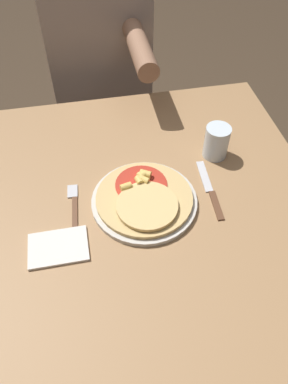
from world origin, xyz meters
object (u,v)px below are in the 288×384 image
at_px(dining_table, 130,228).
at_px(drinking_glass, 217,142).
at_px(pizza, 144,197).
at_px(fork, 74,205).
at_px(person_diner, 101,63).
at_px(plate, 144,200).
at_px(knife, 210,190).

bearing_deg(dining_table, drinking_glass, 26.77).
relative_size(pizza, fork, 1.48).
height_order(dining_table, person_diner, person_diner).
bearing_deg(dining_table, person_diner, 88.99).
distance_m(plate, drinking_glass, 0.29).
bearing_deg(pizza, dining_table, 179.84).
bearing_deg(pizza, plate, 88.38).
bearing_deg(knife, plate, -179.03).
bearing_deg(drinking_glass, knife, -112.41).
distance_m(plate, pizza, 0.02).
bearing_deg(plate, dining_table, -174.36).
distance_m(fork, drinking_glass, 0.46).
distance_m(dining_table, person_diner, 0.77).
bearing_deg(plate, knife, 0.97).
relative_size(pizza, knife, 1.18).
distance_m(pizza, person_diner, 0.77).
xyz_separation_m(plate, pizza, (-0.00, -0.00, 0.02)).
bearing_deg(fork, plate, -6.26).
bearing_deg(drinking_glass, dining_table, -153.23).
relative_size(dining_table, pizza, 4.09).
xyz_separation_m(knife, drinking_glass, (0.06, 0.14, 0.05)).
height_order(drinking_glass, person_diner, person_diner).
distance_m(knife, person_diner, 0.79).
distance_m(plate, person_diner, 0.76).
xyz_separation_m(pizza, person_diner, (-0.03, 0.76, -0.04)).
bearing_deg(plate, pizza, -91.62).
xyz_separation_m(dining_table, plate, (0.04, 0.00, 0.12)).
relative_size(pizza, drinking_glass, 2.56).
xyz_separation_m(pizza, drinking_glass, (0.25, 0.15, 0.03)).
bearing_deg(knife, pizza, -177.69).
xyz_separation_m(pizza, knife, (0.19, 0.01, -0.02)).
xyz_separation_m(plate, person_diner, (-0.03, 0.76, -0.02)).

